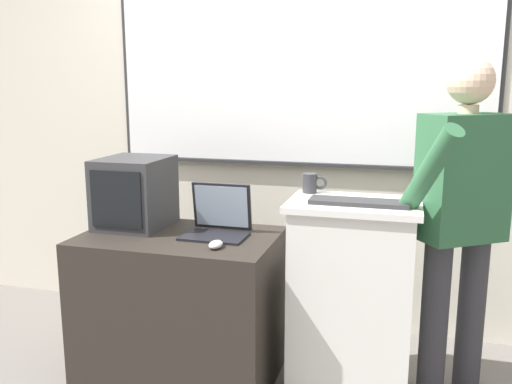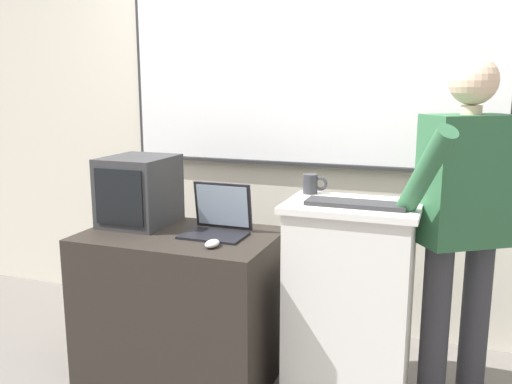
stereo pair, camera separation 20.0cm
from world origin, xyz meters
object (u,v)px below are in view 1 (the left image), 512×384
Objects in this scene: person_presenter at (461,209)px; crt_monitor at (135,192)px; laptop at (219,219)px; computer_mouse_by_laptop at (216,244)px; lectern_podium at (351,300)px; side_desk at (181,307)px; coffee_mug at (311,183)px; wireless_keyboard at (359,202)px.

person_presenter reaches higher than crt_monitor.
laptop is (-1.15, -0.15, -0.09)m from person_presenter.
laptop is at bearing 106.40° from computer_mouse_by_laptop.
lectern_podium is 0.67m from person_presenter.
side_desk is at bearing 155.05° from person_presenter.
computer_mouse_by_laptop is 0.62m from crt_monitor.
crt_monitor reaches higher than coffee_mug.
coffee_mug is (-0.23, 0.15, 0.53)m from lectern_podium.
person_presenter is (0.48, 0.15, 0.44)m from lectern_podium.
wireless_keyboard is (-0.45, -0.21, 0.05)m from person_presenter.
coffee_mug is (-0.71, -0.01, 0.09)m from person_presenter.
person_presenter is 3.67× the size of wireless_keyboard.
side_desk is at bearing -175.71° from lectern_podium.
side_desk is 7.94× the size of coffee_mug.
crt_monitor is at bearing 178.20° from lectern_podium.
laptop is 3.14× the size of computer_mouse_by_laptop.
laptop reaches higher than lectern_podium.
person_presenter is 5.19× the size of laptop.
side_desk is 1.46m from person_presenter.
coffee_mug is (0.44, 0.14, 0.18)m from laptop.
person_presenter reaches higher than lectern_podium.
lectern_podium is at bearing 114.22° from wireless_keyboard.
lectern_podium is at bearing -32.86° from coffee_mug.
coffee_mug is (0.92, 0.11, 0.08)m from crt_monitor.
person_presenter is at bearing 0.46° from coffee_mug.
laptop is 0.71× the size of wireless_keyboard.
person_presenter reaches higher than computer_mouse_by_laptop.
lectern_podium is 0.50m from wireless_keyboard.
lectern_podium reaches higher than side_desk.
computer_mouse_by_laptop is 0.58m from coffee_mug.
person_presenter is at bearing 19.19° from computer_mouse_by_laptop.
coffee_mug is at bearing 18.79° from side_desk.
laptop is 0.50m from coffee_mug.
coffee_mug is at bearing 7.01° from crt_monitor.
coffee_mug is at bearing 141.50° from wireless_keyboard.
lectern_podium is 1.24m from crt_monitor.
person_presenter reaches higher than coffee_mug.
lectern_podium reaches higher than computer_mouse_by_laptop.
crt_monitor is 3.16× the size of coffee_mug.
person_presenter is at bearing 9.31° from side_desk.
person_presenter is at bearing 24.63° from wireless_keyboard.
lectern_podium is at bearing -1.80° from crt_monitor.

